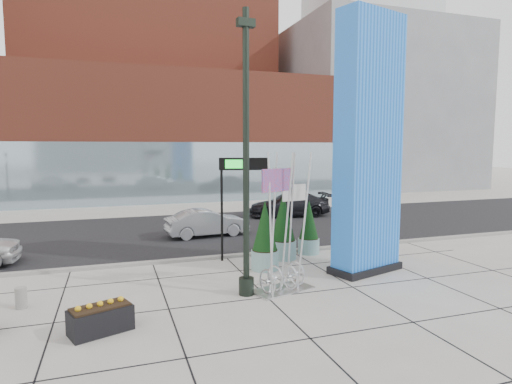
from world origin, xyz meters
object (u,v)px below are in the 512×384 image
object	(u,v)px
public_art_sculpture	(283,255)
overhead_street_sign	(239,172)
concrete_bollard	(21,298)
blue_pylon	(368,150)
car_silver_mid	(207,223)
lamp_post	(246,182)

from	to	relation	value
public_art_sculpture	overhead_street_sign	xyz separation A→B (m)	(-0.25, 4.15, 2.41)
public_art_sculpture	concrete_bollard	size ratio (longest dim) A/B	7.31
blue_pylon	car_silver_mid	distance (m)	9.86
lamp_post	concrete_bollard	size ratio (longest dim) A/B	14.16
car_silver_mid	public_art_sculpture	bearing A→B (deg)	177.60
blue_pylon	concrete_bollard	xyz separation A→B (m)	(-11.42, -0.04, -4.20)
lamp_post	concrete_bollard	bearing A→B (deg)	171.44
concrete_bollard	car_silver_mid	distance (m)	10.79
blue_pylon	public_art_sculpture	world-z (taller)	blue_pylon
public_art_sculpture	car_silver_mid	bearing A→B (deg)	76.69
car_silver_mid	blue_pylon	bearing A→B (deg)	-157.86
concrete_bollard	overhead_street_sign	world-z (taller)	overhead_street_sign
concrete_bollard	car_silver_mid	bearing A→B (deg)	48.42
blue_pylon	car_silver_mid	bearing A→B (deg)	101.03
concrete_bollard	car_silver_mid	xyz separation A→B (m)	(7.16, 8.07, 0.39)
blue_pylon	overhead_street_sign	world-z (taller)	blue_pylon
public_art_sculpture	overhead_street_sign	size ratio (longest dim) A/B	1.07
overhead_street_sign	car_silver_mid	xyz separation A→B (m)	(-0.29, 4.89, -2.89)
concrete_bollard	car_silver_mid	world-z (taller)	car_silver_mid
lamp_post	car_silver_mid	world-z (taller)	lamp_post
public_art_sculpture	concrete_bollard	xyz separation A→B (m)	(-7.70, 0.97, -0.87)
blue_pylon	overhead_street_sign	xyz separation A→B (m)	(-3.98, 3.14, -0.92)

